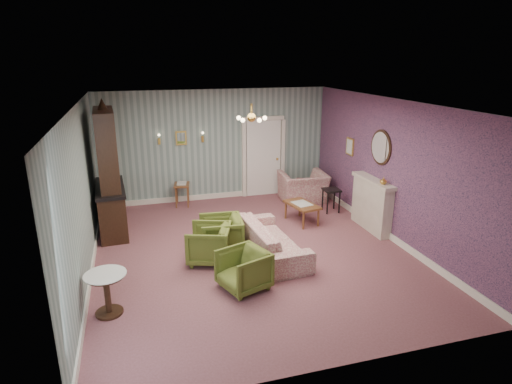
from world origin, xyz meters
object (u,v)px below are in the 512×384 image
object	(u,v)px
pedestal_table	(107,294)
side_table_black	(331,200)
wingback_chair	(303,182)
olive_chair_c	(221,234)
olive_chair_b	(209,242)
fireplace	(372,204)
olive_chair_a	(244,268)
coffee_table	(302,213)
sofa_chintz	(272,234)
dresser	(108,169)

from	to	relation	value
pedestal_table	side_table_black	bearing A→B (deg)	31.31
wingback_chair	olive_chair_c	bearing A→B (deg)	46.34
olive_chair_b	fireplace	size ratio (longest dim) A/B	0.56
olive_chair_a	wingback_chair	distance (m)	4.76
olive_chair_b	side_table_black	size ratio (longest dim) A/B	1.34
fireplace	coffee_table	bearing A→B (deg)	149.08
olive_chair_b	sofa_chintz	bearing A→B (deg)	108.07
olive_chair_a	olive_chair_c	distance (m)	1.43
wingback_chair	pedestal_table	bearing A→B (deg)	44.33
olive_chair_c	pedestal_table	size ratio (longest dim) A/B	1.22
olive_chair_a	side_table_black	size ratio (longest dim) A/B	1.27
olive_chair_b	olive_chair_c	size ratio (longest dim) A/B	0.96
olive_chair_a	fireplace	xyz separation A→B (m)	(3.37, 1.72, 0.21)
olive_chair_c	fireplace	xyz separation A→B (m)	(3.46, 0.29, 0.17)
coffee_table	side_table_black	size ratio (longest dim) A/B	1.53
olive_chair_b	fireplace	world-z (taller)	fireplace
olive_chair_c	pedestal_table	bearing A→B (deg)	-46.50
fireplace	dresser	bearing A→B (deg)	165.08
olive_chair_a	sofa_chintz	distance (m)	1.40
olive_chair_b	coffee_table	bearing A→B (deg)	139.01
wingback_chair	side_table_black	size ratio (longest dim) A/B	2.01
dresser	side_table_black	world-z (taller)	dresser
coffee_table	olive_chair_b	bearing A→B (deg)	-150.34
coffee_table	pedestal_table	size ratio (longest dim) A/B	1.34
sofa_chintz	fireplace	world-z (taller)	fireplace
sofa_chintz	fireplace	bearing A→B (deg)	-79.97
coffee_table	pedestal_table	bearing A→B (deg)	-147.47
dresser	side_table_black	bearing A→B (deg)	-5.42
wingback_chair	fireplace	distance (m)	2.34
olive_chair_c	pedestal_table	world-z (taller)	olive_chair_c
olive_chair_b	dresser	size ratio (longest dim) A/B	0.28
dresser	coffee_table	bearing A→B (deg)	-12.18
wingback_chair	pedestal_table	world-z (taller)	wingback_chair
sofa_chintz	pedestal_table	world-z (taller)	sofa_chintz
dresser	pedestal_table	world-z (taller)	dresser
fireplace	side_table_black	distance (m)	1.34
olive_chair_a	wingback_chair	xyz separation A→B (m)	(2.66, 3.94, 0.14)
olive_chair_c	coffee_table	bearing A→B (deg)	122.82
olive_chair_c	side_table_black	xyz separation A→B (m)	(3.09, 1.54, -0.12)
coffee_table	dresser	bearing A→B (deg)	170.86
pedestal_table	wingback_chair	bearing A→B (deg)	40.53
olive_chair_b	sofa_chintz	distance (m)	1.22
dresser	wingback_chair	bearing A→B (deg)	5.93
fireplace	side_table_black	xyz separation A→B (m)	(-0.37, 1.25, -0.29)
olive_chair_c	fireplace	distance (m)	3.47
olive_chair_b	coffee_table	size ratio (longest dim) A/B	0.87
sofa_chintz	pedestal_table	distance (m)	3.25
olive_chair_a	olive_chair_c	xyz separation A→B (m)	(-0.08, 1.43, 0.04)
olive_chair_a	pedestal_table	size ratio (longest dim) A/B	1.11
sofa_chintz	dresser	world-z (taller)	dresser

